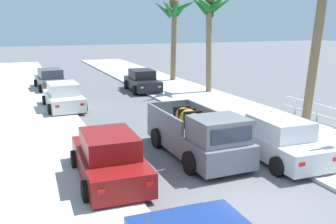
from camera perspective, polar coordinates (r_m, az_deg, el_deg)
name	(u,v)px	position (r m, az deg, el deg)	size (l,w,h in m)	color
ground_plane	(255,208)	(10.38, 13.17, -14.15)	(160.00, 160.00, 0.00)	slate
sidewalk_left	(26,120)	(19.94, -20.96, -1.11)	(5.11, 60.00, 0.12)	beige
sidewalk_right	(210,103)	(22.66, 6.39, 1.35)	(5.11, 60.00, 0.12)	beige
curb_left	(50,118)	(20.00, -17.67, -0.84)	(0.16, 60.00, 0.10)	silver
curb_right	(193,105)	(22.14, 3.78, 1.10)	(0.16, 60.00, 0.10)	silver
pickup_truck	(198,135)	(13.52, 4.63, -3.54)	(2.25, 5.23, 1.80)	slate
car_left_near	(63,97)	(21.80, -15.71, 2.21)	(2.11, 4.30, 1.54)	silver
car_right_near	(51,80)	(28.76, -17.52, 4.68)	(2.21, 4.34, 1.54)	#474C56
car_left_mid	(278,140)	(13.80, 16.42, -4.15)	(2.16, 4.32, 1.54)	silver
car_right_mid	(142,81)	(26.99, -3.95, 4.74)	(2.20, 4.33, 1.54)	black
car_left_far	(109,158)	(11.63, -9.00, -7.04)	(2.15, 4.31, 1.54)	maroon
palm_tree_right_fore	(210,14)	(26.03, 6.41, 14.66)	(3.74, 3.19, 6.72)	#846B4C
palm_tree_left_back	(174,15)	(31.17, 0.95, 14.64)	(3.22, 3.61, 6.80)	brown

